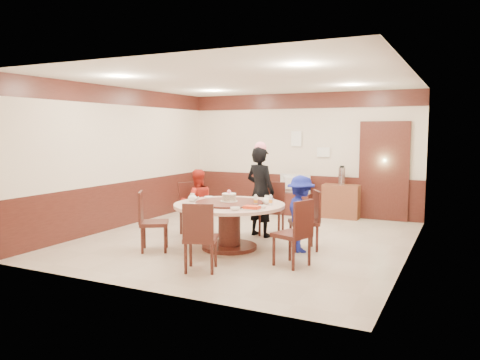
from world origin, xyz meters
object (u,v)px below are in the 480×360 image
at_px(person_red, 197,203).
at_px(birthday_cake, 229,197).
at_px(tv_stand, 293,204).
at_px(side_cabinet, 341,201).
at_px(person_blue, 301,214).
at_px(thermos, 342,176).
at_px(banquet_table, 229,217).
at_px(shrimp_platter, 252,208).
at_px(television, 294,184).
at_px(person_standing, 260,192).

bearing_deg(person_red, birthday_cake, 109.48).
relative_size(tv_stand, side_cabinet, 1.06).
relative_size(person_blue, thermos, 3.23).
height_order(person_blue, tv_stand, person_blue).
xyz_separation_m(banquet_table, shrimp_platter, (0.59, -0.40, 0.24)).
distance_m(banquet_table, television, 3.48).
distance_m(shrimp_platter, television, 3.95).
xyz_separation_m(banquet_table, person_red, (-0.97, 0.59, 0.08)).
xyz_separation_m(person_standing, person_red, (-1.06, -0.49, -0.21)).
distance_m(person_blue, thermos, 3.19).
relative_size(side_cabinet, thermos, 2.11).
height_order(birthday_cake, shrimp_platter, birthday_cake).
bearing_deg(thermos, banquet_table, -105.80).
relative_size(person_standing, side_cabinet, 2.06).
relative_size(person_red, shrimp_platter, 4.11).
bearing_deg(tv_stand, shrimp_platter, -79.70).
relative_size(tv_stand, television, 1.13).
bearing_deg(television, side_cabinet, -172.97).
xyz_separation_m(side_cabinet, thermos, (-0.00, 0.00, 0.56)).
bearing_deg(birthday_cake, person_red, 149.95).
bearing_deg(banquet_table, thermos, 74.20).
relative_size(person_standing, birthday_cake, 5.76).
bearing_deg(person_standing, television, -69.51).
bearing_deg(thermos, person_standing, -110.41).
bearing_deg(television, person_red, 79.02).
distance_m(shrimp_platter, thermos, 3.94).
distance_m(television, thermos, 1.13).
height_order(person_blue, birthday_cake, person_blue).
relative_size(television, thermos, 1.98).
height_order(shrimp_platter, tv_stand, shrimp_platter).
xyz_separation_m(shrimp_platter, television, (-0.71, 3.88, -0.06)).
bearing_deg(person_blue, television, -16.96).
distance_m(banquet_table, shrimp_platter, 0.76).
relative_size(banquet_table, shrimp_platter, 6.05).
height_order(birthday_cake, tv_stand, birthday_cake).
distance_m(shrimp_platter, tv_stand, 3.98).
bearing_deg(person_red, side_cabinet, -164.36).
xyz_separation_m(person_blue, television, (-1.23, 3.14, 0.10)).
bearing_deg(side_cabinet, person_standing, -110.41).
bearing_deg(shrimp_platter, banquet_table, 145.60).
bearing_deg(thermos, shrimp_platter, -95.87).
height_order(person_red, television, person_red).
bearing_deg(person_red, tv_stand, -146.93).
bearing_deg(person_red, banquet_table, 108.42).
xyz_separation_m(person_red, television, (0.85, 2.89, 0.10)).
bearing_deg(side_cabinet, tv_stand, -178.45).
height_order(person_red, birthday_cake, person_red).
distance_m(person_red, thermos, 3.53).
distance_m(person_blue, birthday_cake, 1.20).
bearing_deg(birthday_cake, side_cabinet, 73.67).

